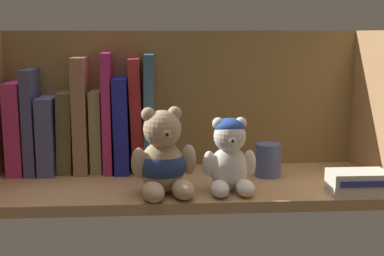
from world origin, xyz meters
The scene contains 17 objects.
shelf_board centered at (0.00, 0.00, 1.00)cm, with size 74.86×26.74×2.00cm, color tan.
shelf_back_panel centered at (0.00, 13.97, 15.55)cm, with size 77.26×1.20×31.10cm, color olive.
shelf_side_panel_right centered at (38.23, 0.00, 15.55)cm, with size 1.60×29.14×31.10cm, color tan.
book_0 centered at (-34.31, 10.91, 11.40)cm, with size 3.24×12.88×18.81cm, color #C53379.
book_1 centered at (-31.19, 10.91, 12.71)cm, with size 2.17×13.67×21.42cm, color #444676.
book_2 centered at (-28.04, 10.91, 9.89)cm, with size 3.31×13.81×15.78cm, color #4C4E83.
book_3 centered at (-24.49, 10.91, 10.34)cm, with size 2.95×10.28×16.68cm, color brown.
book_4 centered at (-21.21, 10.91, 13.89)cm, with size 2.78×12.44×23.78cm, color #966A52.
book_5 centered at (-18.24, 10.91, 10.44)cm, with size 2.33×9.99×16.88cm, color #938958.
book_6 centered at (-15.76, 10.91, 14.34)cm, with size 1.81×12.51×24.68cm, color #B5286C.
book_7 centered at (-12.96, 10.91, 11.80)cm, with size 2.95×13.47×19.60cm, color navy.
book_8 centered at (-9.89, 10.91, 13.73)cm, with size 2.36×10.39×23.46cm, color red.
book_9 centered at (-7.31, 10.91, 14.19)cm, with size 1.97×14.27×24.38cm, color #375877.
teddy_bear_larger centered at (-4.68, -7.42, 8.19)cm, with size 11.83×12.59×15.76cm.
teddy_bear_smaller centered at (7.48, -6.62, 8.46)cm, with size 9.92×10.07×13.61cm.
pillar_candle centered at (16.66, 2.91, 5.33)cm, with size 5.15×5.15×6.66cm, color #4C5B99.
small_product_box centered at (30.50, -9.49, 4.03)cm, with size 10.37×6.33×4.06cm.
Camera 1 is at (-5.49, -98.20, 30.50)cm, focal length 48.80 mm.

